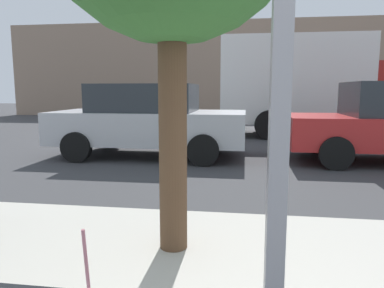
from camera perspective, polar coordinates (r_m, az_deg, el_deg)
ground_plane at (r=9.02m, az=8.76°, el=-1.26°), size 60.00×60.00×0.00m
building_facade_far at (r=21.28m, az=8.71°, el=11.41°), size 28.00×1.20×5.31m
parked_car_silver at (r=8.35m, az=-6.82°, el=3.81°), size 4.30×2.06×1.63m
box_truck at (r=12.60m, az=18.43°, el=8.85°), size 6.27×2.44×3.17m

